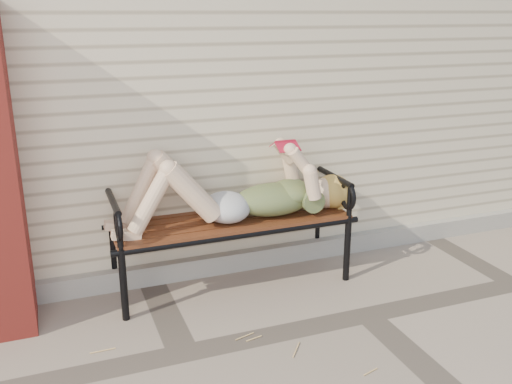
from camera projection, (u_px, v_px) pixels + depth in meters
name	position (u px, v px, depth m)	size (l,w,h in m)	color
ground	(367.00, 315.00, 3.79)	(80.00, 80.00, 0.00)	gray
house_wall	(225.00, 53.00, 6.00)	(8.00, 4.00, 3.00)	beige
foundation_strip	(305.00, 250.00, 4.63)	(8.00, 0.10, 0.15)	#9C968C
garden_bench	(226.00, 192.00, 4.13)	(1.85, 0.74, 1.20)	black
reading_woman	(234.00, 193.00, 4.00)	(1.75, 0.40, 0.55)	#092B41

